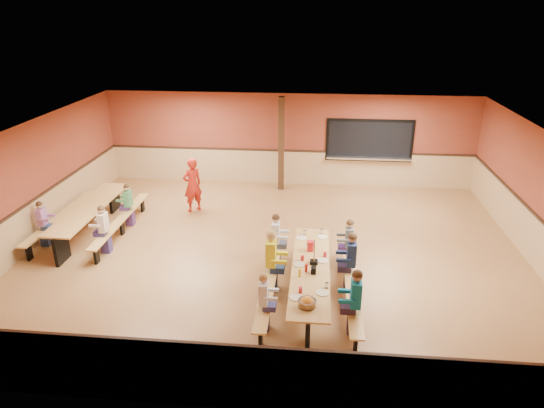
# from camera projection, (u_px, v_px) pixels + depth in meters

# --- Properties ---
(ground) EXTENTS (12.00, 12.00, 0.00)m
(ground) POSITION_uv_depth(u_px,v_px,m) (275.00, 252.00, 11.81)
(ground) COLOR brown
(ground) RESTS_ON ground
(room_envelope) EXTENTS (12.04, 10.04, 3.02)m
(room_envelope) POSITION_uv_depth(u_px,v_px,m) (275.00, 226.00, 11.55)
(room_envelope) COLOR brown
(room_envelope) RESTS_ON ground
(kitchen_pass_through) EXTENTS (2.78, 0.28, 1.38)m
(kitchen_pass_through) POSITION_uv_depth(u_px,v_px,m) (369.00, 142.00, 15.58)
(kitchen_pass_through) COLOR black
(kitchen_pass_through) RESTS_ON ground
(structural_post) EXTENTS (0.18, 0.18, 3.00)m
(structural_post) POSITION_uv_depth(u_px,v_px,m) (281.00, 144.00, 15.31)
(structural_post) COLOR #321E10
(structural_post) RESTS_ON ground
(cafeteria_table_main) EXTENTS (1.91, 3.70, 0.74)m
(cafeteria_table_main) POSITION_uv_depth(u_px,v_px,m) (310.00, 277.00, 9.72)
(cafeteria_table_main) COLOR tan
(cafeteria_table_main) RESTS_ON ground
(cafeteria_table_second) EXTENTS (1.91, 3.70, 0.74)m
(cafeteria_table_second) POSITION_uv_depth(u_px,v_px,m) (90.00, 214.00, 12.61)
(cafeteria_table_second) COLOR tan
(cafeteria_table_second) RESTS_ON ground
(seated_child_white_left) EXTENTS (0.35, 0.28, 1.16)m
(seated_child_white_left) POSITION_uv_depth(u_px,v_px,m) (264.00, 302.00, 8.79)
(seated_child_white_left) COLOR silver
(seated_child_white_left) RESTS_ON ground
(seated_adult_yellow) EXTENTS (0.44, 0.36, 1.35)m
(seated_adult_yellow) POSITION_uv_depth(u_px,v_px,m) (271.00, 261.00, 10.02)
(seated_adult_yellow) COLOR yellow
(seated_adult_yellow) RESTS_ON ground
(seated_child_grey_left) EXTENTS (0.38, 0.31, 1.23)m
(seated_child_grey_left) POSITION_uv_depth(u_px,v_px,m) (276.00, 240.00, 11.04)
(seated_child_grey_left) COLOR silver
(seated_child_grey_left) RESTS_ON ground
(seated_child_teal_right) EXTENTS (0.40, 0.33, 1.28)m
(seated_child_teal_right) POSITION_uv_depth(u_px,v_px,m) (355.00, 302.00, 8.68)
(seated_child_teal_right) COLOR #0F6282
(seated_child_teal_right) RESTS_ON ground
(seated_child_navy_right) EXTENTS (0.41, 0.33, 1.28)m
(seated_child_navy_right) POSITION_uv_depth(u_px,v_px,m) (351.00, 262.00, 10.05)
(seated_child_navy_right) COLOR navy
(seated_child_navy_right) RESTS_ON ground
(seated_child_char_right) EXTENTS (0.36, 0.29, 1.19)m
(seated_child_char_right) POSITION_uv_depth(u_px,v_px,m) (349.00, 245.00, 10.88)
(seated_child_char_right) COLOR #535A5E
(seated_child_char_right) RESTS_ON ground
(seated_child_purple_sec) EXTENTS (0.35, 0.28, 1.16)m
(seated_child_purple_sec) POSITION_uv_depth(u_px,v_px,m) (43.00, 224.00, 11.93)
(seated_child_purple_sec) COLOR #9C609A
(seated_child_purple_sec) RESTS_ON ground
(seated_child_green_sec) EXTENTS (0.35, 0.28, 1.17)m
(seated_child_green_sec) POSITION_uv_depth(u_px,v_px,m) (129.00, 205.00, 13.06)
(seated_child_green_sec) COLOR #3B794A
(seated_child_green_sec) RESTS_ON ground
(seated_child_tan_sec) EXTENTS (0.37, 0.30, 1.20)m
(seated_child_tan_sec) POSITION_uv_depth(u_px,v_px,m) (104.00, 230.00, 11.59)
(seated_child_tan_sec) COLOR #C7B19F
(seated_child_tan_sec) RESTS_ON ground
(standing_woman) EXTENTS (0.69, 0.67, 1.59)m
(standing_woman) POSITION_uv_depth(u_px,v_px,m) (192.00, 185.00, 13.89)
(standing_woman) COLOR #A71E13
(standing_woman) RESTS_ON ground
(punch_pitcher) EXTENTS (0.16, 0.16, 0.22)m
(punch_pitcher) POSITION_uv_depth(u_px,v_px,m) (310.00, 246.00, 10.27)
(punch_pitcher) COLOR red
(punch_pitcher) RESTS_ON cafeteria_table_main
(chip_bowl) EXTENTS (0.32, 0.32, 0.15)m
(chip_bowl) POSITION_uv_depth(u_px,v_px,m) (307.00, 302.00, 8.38)
(chip_bowl) COLOR orange
(chip_bowl) RESTS_ON cafeteria_table_main
(napkin_dispenser) EXTENTS (0.10, 0.14, 0.13)m
(napkin_dispenser) POSITION_uv_depth(u_px,v_px,m) (314.00, 270.00, 9.42)
(napkin_dispenser) COLOR black
(napkin_dispenser) RESTS_ON cafeteria_table_main
(condiment_mustard) EXTENTS (0.06, 0.06, 0.17)m
(condiment_mustard) POSITION_uv_depth(u_px,v_px,m) (300.00, 272.00, 9.29)
(condiment_mustard) COLOR yellow
(condiment_mustard) RESTS_ON cafeteria_table_main
(condiment_ketchup) EXTENTS (0.06, 0.06, 0.17)m
(condiment_ketchup) POSITION_uv_depth(u_px,v_px,m) (306.00, 268.00, 9.45)
(condiment_ketchup) COLOR #B2140F
(condiment_ketchup) RESTS_ON cafeteria_table_main
(table_paddle) EXTENTS (0.16, 0.16, 0.56)m
(table_paddle) POSITION_uv_depth(u_px,v_px,m) (314.00, 257.00, 9.74)
(table_paddle) COLOR black
(table_paddle) RESTS_ON cafeteria_table_main
(place_settings) EXTENTS (0.65, 3.30, 0.11)m
(place_settings) POSITION_uv_depth(u_px,v_px,m) (311.00, 265.00, 9.61)
(place_settings) COLOR beige
(place_settings) RESTS_ON cafeteria_table_main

